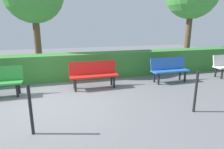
{
  "coord_description": "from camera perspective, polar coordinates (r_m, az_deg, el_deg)",
  "views": [
    {
      "loc": [
        -0.27,
        5.03,
        2.05
      ],
      "look_at": [
        -1.79,
        -0.44,
        0.55
      ],
      "focal_mm": 31.17,
      "sensor_mm": 36.0,
      "label": 1
    }
  ],
  "objects": [
    {
      "name": "ground_plane",
      "position": [
        5.44,
        -17.38,
        -8.06
      ],
      "size": [
        23.93,
        23.93,
        0.0
      ],
      "primitive_type": "plane",
      "color": "slate"
    },
    {
      "name": "bench_blue",
      "position": [
        7.25,
        16.41,
        1.66
      ],
      "size": [
        1.37,
        0.49,
        0.86
      ],
      "rotation": [
        0.0,
        0.0,
        0.02
      ],
      "color": "blue",
      "rests_on": "ground_plane"
    },
    {
      "name": "bench_red",
      "position": [
        6.31,
        -5.41,
        0.35
      ],
      "size": [
        1.56,
        0.48,
        0.86
      ],
      "rotation": [
        0.0,
        0.0,
        0.02
      ],
      "color": "red",
      "rests_on": "ground_plane"
    },
    {
      "name": "hedge_row",
      "position": [
        7.51,
        -7.79,
        2.58
      ],
      "size": [
        19.93,
        0.73,
        0.96
      ],
      "primitive_type": "cube",
      "color": "#387F33",
      "rests_on": "ground_plane"
    },
    {
      "name": "railing_post_mid",
      "position": [
        4.95,
        23.34,
        -4.72
      ],
      "size": [
        0.06,
        0.06,
        1.0
      ],
      "primitive_type": "cylinder",
      "color": "black",
      "rests_on": "ground_plane"
    },
    {
      "name": "railing_post_far",
      "position": [
        3.95,
        -22.76,
        -9.53
      ],
      "size": [
        0.06,
        0.06,
        1.0
      ],
      "primitive_type": "cylinder",
      "color": "black",
      "rests_on": "ground_plane"
    }
  ]
}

